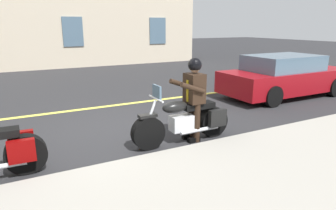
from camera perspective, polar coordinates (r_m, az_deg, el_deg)
ground_plane at (r=7.28m, az=-9.58°, el=-4.28°), size 80.00×80.00×0.00m
lane_center_stripe at (r=9.12m, az=-13.57°, el=-0.51°), size 60.00×0.16×0.01m
motorcycle_main at (r=6.23m, az=3.30°, el=-3.01°), size 2.21×0.60×1.26m
rider_main at (r=6.18m, az=4.87°, el=2.41°), size 0.62×0.54×1.74m
car_dark at (r=10.95m, az=21.23°, el=5.12°), size 4.60×1.92×1.40m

